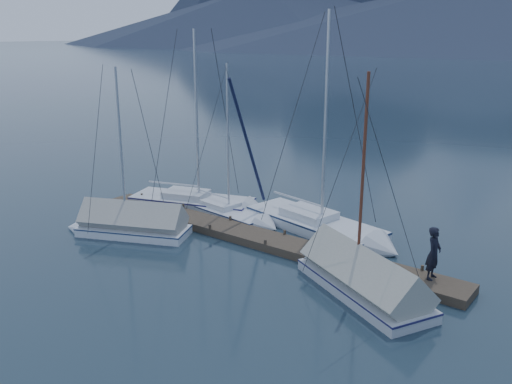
# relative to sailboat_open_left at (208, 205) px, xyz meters

# --- Properties ---
(ground) EXTENTS (1000.00, 1000.00, 0.00)m
(ground) POSITION_rel_sailboat_open_left_xyz_m (4.72, -4.22, -0.17)
(ground) COLOR #14232E
(ground) RESTS_ON ground
(dock) EXTENTS (18.00, 1.50, 0.54)m
(dock) POSITION_rel_sailboat_open_left_xyz_m (4.72, -2.22, -0.06)
(dock) COLOR #382D23
(dock) RESTS_ON ground
(mooring_posts) EXTENTS (15.12, 1.52, 0.35)m
(mooring_posts) POSITION_rel_sailboat_open_left_xyz_m (4.22, -2.22, 0.18)
(mooring_posts) COLOR #382D23
(mooring_posts) RESTS_ON ground
(sailboat_open_left) EXTENTS (7.56, 4.21, 9.63)m
(sailboat_open_left) POSITION_rel_sailboat_open_left_xyz_m (0.00, 0.00, 0.00)
(sailboat_open_left) COLOR silver
(sailboat_open_left) RESTS_ON ground
(sailboat_open_mid) EXTENTS (6.19, 2.65, 7.98)m
(sailboat_open_mid) POSITION_rel_sailboat_open_left_xyz_m (2.12, -0.46, -0.03)
(sailboat_open_mid) COLOR silver
(sailboat_open_mid) RESTS_ON ground
(sailboat_open_right) EXTENTS (8.17, 3.85, 10.43)m
(sailboat_open_right) POSITION_rel_sailboat_open_left_xyz_m (6.89, 0.39, 0.01)
(sailboat_open_right) COLOR silver
(sailboat_open_right) RESTS_ON ground
(sailboat_covered_near) EXTENTS (6.52, 4.60, 8.25)m
(sailboat_covered_near) POSITION_rel_sailboat_open_left_xyz_m (10.11, -3.66, 0.24)
(sailboat_covered_near) COLOR silver
(sailboat_covered_near) RESTS_ON ground
(sailboat_covered_far) EXTENTS (5.89, 3.84, 7.98)m
(sailboat_covered_far) POSITION_rel_sailboat_open_left_xyz_m (-0.44, -5.05, 0.22)
(sailboat_covered_far) COLOR white
(sailboat_covered_far) RESTS_ON ground
(person) EXTENTS (0.45, 0.69, 1.89)m
(person) POSITION_rel_sailboat_open_left_xyz_m (12.22, -1.98, 1.11)
(person) COLOR black
(person) RESTS_ON dock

